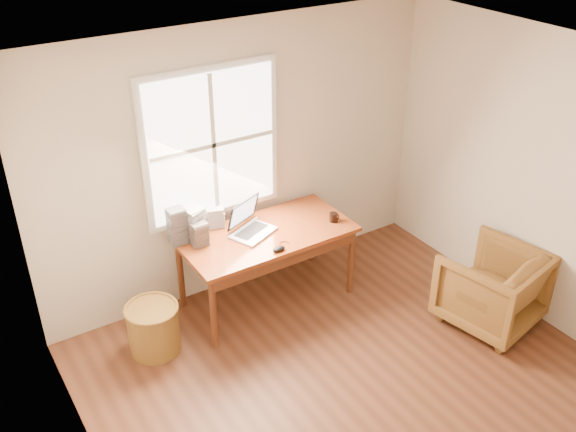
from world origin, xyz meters
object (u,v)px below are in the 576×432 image
Objects in this scene: armchair at (491,287)px; coffee_mug at (333,217)px; laptop at (253,218)px; wicker_stool at (154,329)px; cd_stack_a at (195,224)px; desk at (267,234)px.

armchair is 1.57m from coffee_mug.
laptop is 0.79m from coffee_mug.
cd_stack_a is at bearing 29.59° from wicker_stool.
desk is at bearing 4.66° from wicker_stool.
coffee_mug reaches higher than desk.
cd_stack_a reaches higher than desk.
wicker_stool is 1.30m from laptop.
armchair is at bearing -37.09° from cd_stack_a.
coffee_mug is at bearing -64.58° from armchair.
coffee_mug is (1.84, -0.07, 0.57)m from wicker_stool.
desk is at bearing -173.82° from coffee_mug.
wicker_stool is at bearing -161.45° from coffee_mug.
wicker_stool is (-2.75, 1.27, -0.15)m from armchair.
desk is at bearing -22.40° from cd_stack_a.
desk is 0.22m from laptop.
wicker_stool is 1.41× the size of cd_stack_a.
wicker_stool is at bearing -150.41° from cd_stack_a.
wicker_stool is 0.98m from cd_stack_a.
armchair reaches higher than wicker_stool.
cd_stack_a is at bearing -177.76° from coffee_mug.
wicker_stool is (-1.20, -0.10, -0.51)m from desk.
wicker_stool is at bearing 163.99° from laptop.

